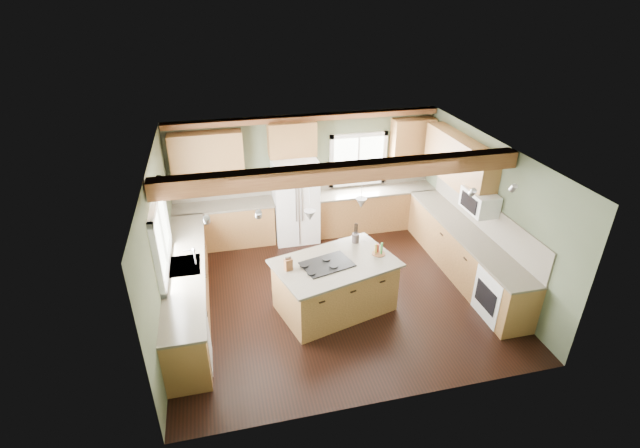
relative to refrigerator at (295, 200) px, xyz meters
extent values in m
plane|color=black|center=(0.30, -2.12, -0.90)|extent=(5.60, 5.60, 0.00)
plane|color=silver|center=(0.30, -2.12, 1.70)|extent=(5.60, 5.60, 0.00)
plane|color=#465038|center=(0.30, 0.38, 0.40)|extent=(5.60, 0.00, 5.60)
plane|color=#465038|center=(-2.50, -2.12, 0.40)|extent=(0.00, 5.00, 5.00)
plane|color=#465038|center=(3.10, -2.12, 0.40)|extent=(0.00, 5.00, 5.00)
cube|color=#5C2D1A|center=(0.30, -2.54, 1.57)|extent=(5.55, 0.26, 0.26)
cube|color=#5C2D1A|center=(0.30, 0.28, 1.64)|extent=(5.55, 0.20, 0.10)
cube|color=brown|center=(0.30, 0.36, 0.31)|extent=(5.58, 0.03, 0.58)
cube|color=brown|center=(3.08, -2.07, 0.31)|extent=(0.03, 3.70, 0.58)
cube|color=brown|center=(-1.49, 0.08, -0.46)|extent=(2.02, 0.60, 0.88)
cube|color=#433B31|center=(-1.49, 0.08, 0.00)|extent=(2.06, 0.64, 0.04)
cube|color=brown|center=(1.79, 0.08, -0.46)|extent=(2.62, 0.60, 0.88)
cube|color=#433B31|center=(1.79, 0.08, 0.00)|extent=(2.66, 0.64, 0.04)
cube|color=brown|center=(-2.20, -2.07, -0.46)|extent=(0.60, 3.70, 0.88)
cube|color=#433B31|center=(-2.20, -2.07, 0.00)|extent=(0.64, 3.74, 0.04)
cube|color=brown|center=(2.80, -2.07, -0.46)|extent=(0.60, 3.70, 0.88)
cube|color=#433B31|center=(2.80, -2.07, 0.00)|extent=(0.64, 3.74, 0.04)
cube|color=brown|center=(-1.69, 0.21, 1.05)|extent=(1.40, 0.35, 0.90)
cube|color=brown|center=(0.00, 0.21, 1.25)|extent=(0.96, 0.35, 0.70)
cube|color=brown|center=(2.92, -1.22, 1.05)|extent=(0.35, 2.20, 0.90)
cube|color=brown|center=(2.60, 0.21, 1.05)|extent=(0.90, 0.35, 0.90)
cube|color=white|center=(-2.48, -2.07, 0.65)|extent=(0.04, 1.60, 1.05)
cube|color=white|center=(1.45, 0.36, 0.65)|extent=(1.10, 0.04, 1.00)
cube|color=#262628|center=(-2.20, -2.07, 0.01)|extent=(0.50, 0.65, 0.03)
cylinder|color=#B2B2B7|center=(-2.02, -2.07, 0.15)|extent=(0.02, 0.02, 0.28)
cube|color=white|center=(-2.19, -3.37, -0.47)|extent=(0.60, 0.60, 0.84)
cube|color=white|center=(2.79, -3.37, -0.47)|extent=(0.60, 0.72, 0.84)
cube|color=white|center=(2.88, -2.17, 0.65)|extent=(0.40, 0.70, 0.38)
cone|color=#B2B2B7|center=(-0.25, -2.66, 0.98)|extent=(0.18, 0.18, 0.16)
cone|color=#B2B2B7|center=(0.62, -2.42, 0.98)|extent=(0.18, 0.18, 0.16)
cube|color=white|center=(0.00, 0.00, 0.00)|extent=(0.90, 0.74, 1.80)
cube|color=brown|center=(0.18, -2.54, -0.46)|extent=(2.04, 1.55, 0.88)
cube|color=#433B31|center=(0.18, -2.54, 0.00)|extent=(2.19, 1.70, 0.04)
cube|color=black|center=(0.04, -2.58, 0.03)|extent=(0.90, 0.71, 0.02)
cube|color=brown|center=(-0.59, -2.58, 0.12)|extent=(0.14, 0.12, 0.20)
cylinder|color=#453C37|center=(0.69, -1.99, 0.10)|extent=(0.15, 0.15, 0.17)
camera|label=1|loc=(-1.51, -8.65, 4.09)|focal=26.00mm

